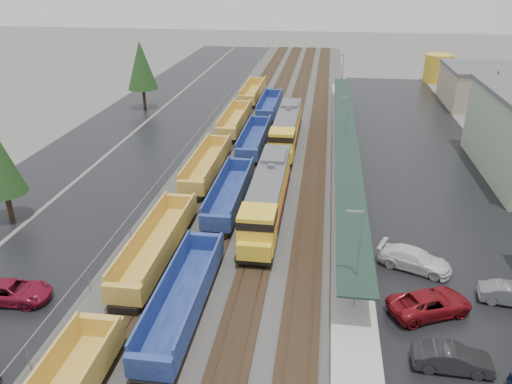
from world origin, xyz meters
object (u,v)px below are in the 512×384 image
(well_string_blue, at_px, (211,237))
(parked_car_east_b, at_px, (430,303))
(parked_car_east_e, at_px, (511,295))
(parked_car_east_c, at_px, (415,259))
(parked_car_west_c, at_px, (12,292))
(parked_car_east_a, at_px, (453,359))
(locomotive_lead, at_px, (267,197))
(storage_tank, at_px, (438,68))
(locomotive_trail, at_px, (287,129))
(well_string_yellow, at_px, (187,199))

(well_string_blue, relative_size, parked_car_east_b, 17.15)
(well_string_blue, bearing_deg, parked_car_east_b, -20.33)
(well_string_blue, height_order, parked_car_east_b, well_string_blue)
(parked_car_east_e, bearing_deg, parked_car_east_c, 66.25)
(parked_car_west_c, xyz_separation_m, parked_car_east_a, (29.58, -2.54, 0.01))
(locomotive_lead, xyz_separation_m, parked_car_east_c, (12.47, -6.68, -1.53))
(locomotive_lead, distance_m, well_string_blue, 7.36)
(locomotive_lead, distance_m, parked_car_west_c, 22.30)
(parked_car_east_a, bearing_deg, locomotive_lead, 38.29)
(storage_tank, height_order, parked_car_west_c, storage_tank)
(storage_tank, relative_size, parked_car_east_e, 1.26)
(parked_car_east_c, bearing_deg, locomotive_lead, 84.06)
(parked_car_west_c, relative_size, parked_car_east_a, 1.18)
(locomotive_trail, bearing_deg, parked_car_east_a, -71.19)
(locomotive_lead, relative_size, parked_car_east_c, 3.43)
(well_string_blue, bearing_deg, locomotive_lead, 56.61)
(storage_tank, relative_size, parked_car_east_c, 0.97)
(parked_car_east_c, bearing_deg, well_string_blue, 110.11)
(parked_car_east_b, bearing_deg, well_string_blue, 45.09)
(parked_car_east_e, bearing_deg, well_string_blue, 86.28)
(parked_car_east_a, height_order, parked_car_east_b, parked_car_east_b)
(storage_tank, bearing_deg, parked_car_east_b, -100.53)
(locomotive_lead, bearing_deg, storage_tank, 67.38)
(locomotive_trail, height_order, parked_car_east_c, locomotive_trail)
(well_string_blue, relative_size, parked_car_east_a, 21.54)
(locomotive_lead, bearing_deg, parked_car_east_e, -29.02)
(parked_car_east_c, bearing_deg, locomotive_trail, 46.50)
(parked_car_east_b, relative_size, parked_car_east_c, 1.03)
(locomotive_lead, bearing_deg, well_string_yellow, 174.00)
(parked_car_east_a, bearing_deg, parked_car_west_c, 86.52)
(locomotive_trail, height_order, parked_car_east_b, locomotive_trail)
(locomotive_trail, height_order, well_string_blue, locomotive_trail)
(well_string_yellow, bearing_deg, locomotive_trail, 68.35)
(locomotive_trail, xyz_separation_m, parked_car_east_b, (12.70, -33.25, -1.54))
(storage_tank, xyz_separation_m, parked_car_east_e, (-8.43, -75.22, -2.03))
(storage_tank, xyz_separation_m, parked_car_west_c, (-43.50, -79.84, -1.99))
(well_string_yellow, height_order, parked_car_east_b, well_string_yellow)
(parked_car_east_c, bearing_deg, parked_car_east_e, -98.42)
(locomotive_lead, xyz_separation_m, parked_car_east_b, (12.70, -12.25, -1.54))
(locomotive_trail, distance_m, well_string_yellow, 21.72)
(well_string_blue, distance_m, parked_car_east_a, 20.57)
(locomotive_trail, relative_size, parked_car_east_e, 4.44)
(parked_car_east_a, relative_size, parked_car_east_b, 0.80)
(locomotive_trail, distance_m, storage_tank, 51.55)
(well_string_blue, height_order, parked_car_east_a, well_string_blue)
(well_string_yellow, distance_m, parked_car_east_a, 27.96)
(locomotive_lead, relative_size, parked_car_east_e, 4.44)
(well_string_blue, distance_m, parked_car_west_c, 15.31)
(parked_car_east_e, bearing_deg, locomotive_trail, 37.64)
(parked_car_east_c, distance_m, parked_car_east_e, 7.13)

